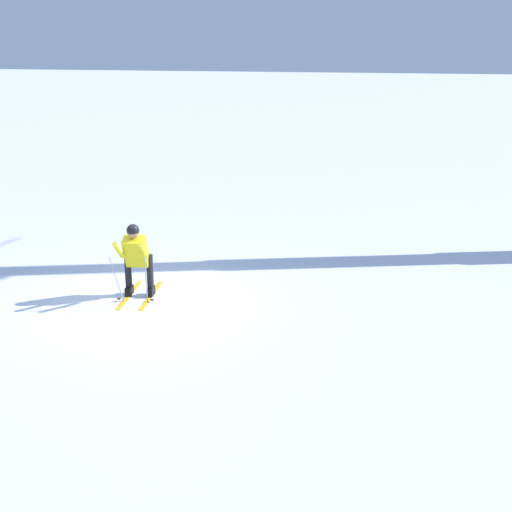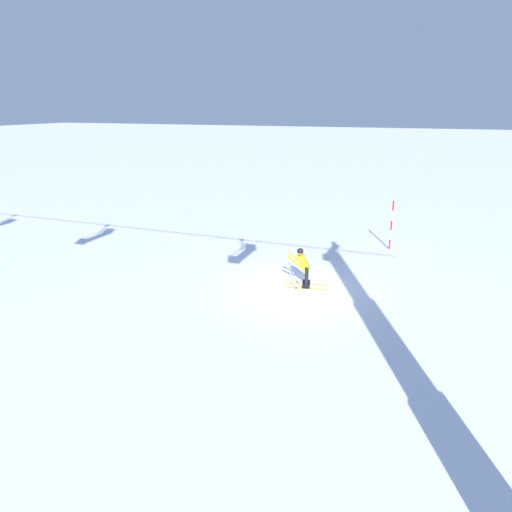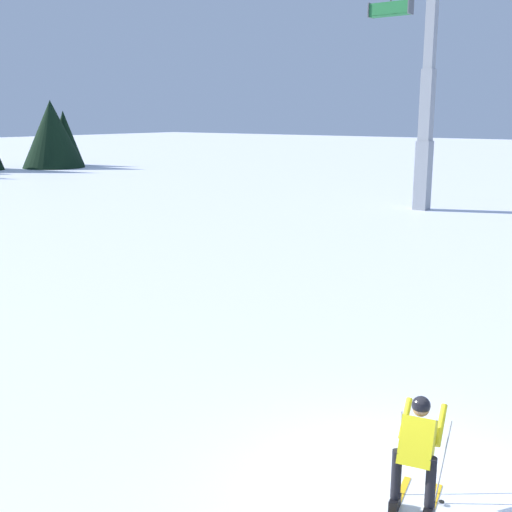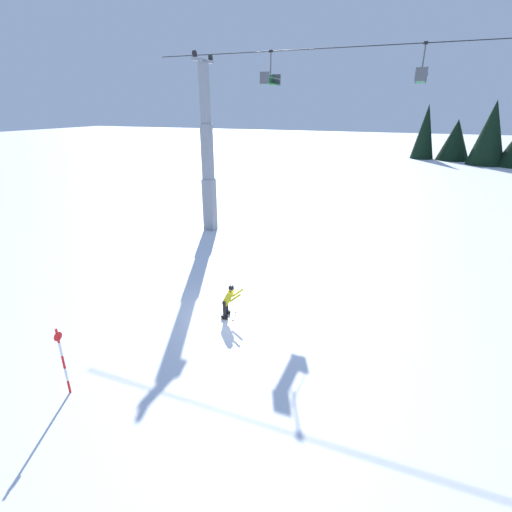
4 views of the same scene
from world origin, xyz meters
name	(u,v)px [view 1 (image 1 of 4)]	position (x,y,z in m)	size (l,w,h in m)	color
ground_plane	(144,303)	(0.00, 0.00, 0.00)	(260.00, 260.00, 0.00)	white
skier_carving_main	(136,255)	(-0.21, -0.24, 0.86)	(1.72, 0.93, 1.63)	yellow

